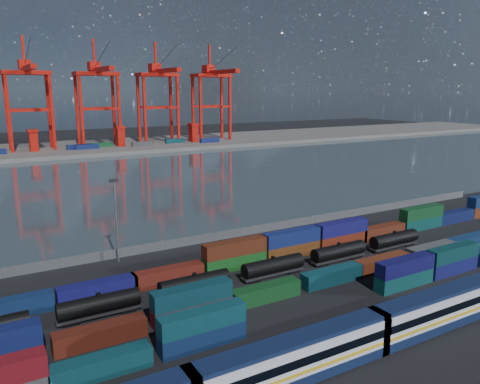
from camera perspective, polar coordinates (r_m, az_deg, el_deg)
ground at (r=87.43m, az=10.00°, el=-10.11°), size 700.00×700.00×0.00m
harbor_water at (r=177.69m, az=-12.15°, el=1.36°), size 700.00×700.00×0.00m
far_quay at (r=278.37m, az=-18.88°, el=5.10°), size 700.00×70.00×2.00m
distant_mountains at (r=1675.95m, az=-27.10°, el=17.52°), size 2470.00×1100.00×520.00m
passenger_train at (r=57.18m, az=6.78°, el=-19.69°), size 79.30×3.37×5.78m
container_row_south at (r=79.16m, az=14.66°, el=-11.06°), size 139.22×2.43×5.19m
container_row_mid at (r=80.30m, az=7.42°, el=-10.78°), size 140.83×2.49×5.30m
container_row_north at (r=105.03m, az=13.04°, el=-5.07°), size 141.72×2.59×5.52m
tanker_string at (r=81.84m, az=-0.53°, el=-10.07°), size 89.99×2.68×3.84m
waterfront_fence at (r=108.65m, az=0.53°, el=-4.84°), size 160.12×0.12×2.20m
yard_light_mast at (r=93.43m, az=-14.91°, el=-2.85°), size 1.60×0.40×16.60m
gantry_cranes at (r=268.70m, az=-20.74°, el=12.38°), size 198.06×44.27×59.94m
quay_containers at (r=261.97m, az=-20.65°, el=5.06°), size 172.58×10.99×2.60m
straddle_carriers at (r=267.42m, az=-19.08°, el=6.28°), size 140.00×7.00×11.10m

